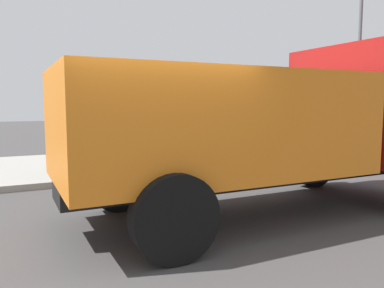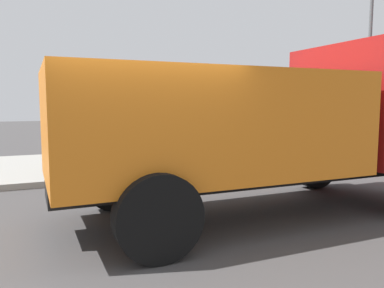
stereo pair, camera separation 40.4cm
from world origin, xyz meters
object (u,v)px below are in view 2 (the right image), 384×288
(fire_hydrant, at_px, (85,151))
(loose_tire, at_px, (86,146))
(stop_sign, at_px, (211,110))
(dump_truck_orange, at_px, (272,121))
(street_light_pole, at_px, (369,53))

(fire_hydrant, xyz_separation_m, loose_tire, (-0.01, -0.42, 0.18))
(stop_sign, bearing_deg, dump_truck_orange, -102.48)
(loose_tire, height_order, dump_truck_orange, dump_truck_orange)
(loose_tire, relative_size, street_light_pole, 0.19)
(stop_sign, relative_size, street_light_pole, 0.32)
(fire_hydrant, height_order, stop_sign, stop_sign)
(street_light_pole, bearing_deg, stop_sign, 179.66)
(loose_tire, bearing_deg, fire_hydrant, 88.89)
(loose_tire, xyz_separation_m, stop_sign, (3.46, -0.37, 0.92))
(fire_hydrant, xyz_separation_m, stop_sign, (3.45, -0.79, 1.10))
(fire_hydrant, height_order, street_light_pole, street_light_pole)
(dump_truck_orange, bearing_deg, fire_hydrant, 115.82)
(loose_tire, distance_m, stop_sign, 3.60)
(dump_truck_orange, relative_size, street_light_pole, 1.00)
(dump_truck_orange, bearing_deg, street_light_pole, 31.62)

